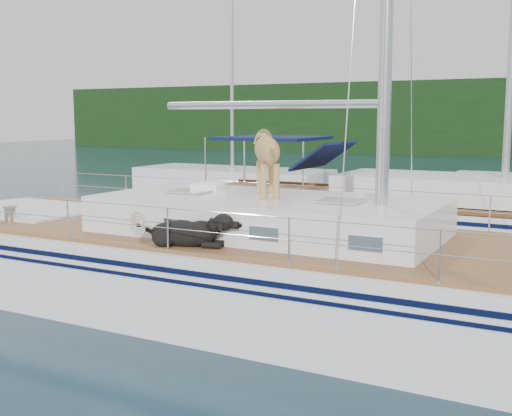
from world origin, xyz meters
The scene contains 4 objects.
ground centered at (0.00, 0.00, 0.00)m, with size 120.00×120.00×0.00m, color black.
main_sailboat centered at (0.10, 0.00, 0.68)m, with size 12.00×3.80×14.01m.
neighbor_sailboat centered at (1.19, 6.00, 0.63)m, with size 11.00×3.50×13.30m.
bg_boat_west centered at (-8.00, 14.00, 0.45)m, with size 8.00×3.00×11.65m.
Camera 1 is at (5.25, -8.65, 3.02)m, focal length 45.00 mm.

